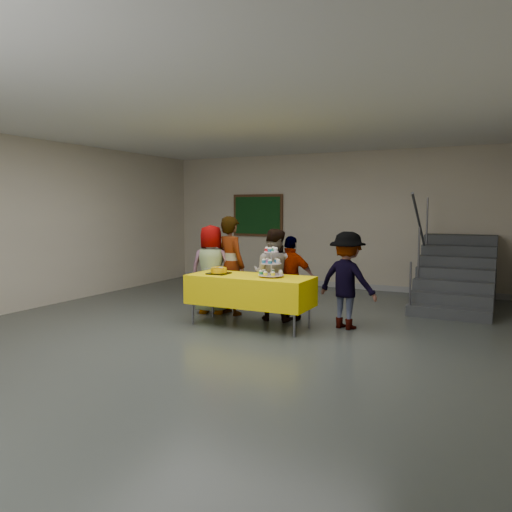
# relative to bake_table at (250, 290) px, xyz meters

# --- Properties ---
(room_shell) EXTENTS (10.00, 10.04, 3.02)m
(room_shell) POSITION_rel_bake_table_xyz_m (-0.07, -0.83, 1.57)
(room_shell) COLOR #4C514C
(room_shell) RESTS_ON ground
(bake_table) EXTENTS (1.88, 0.78, 0.77)m
(bake_table) POSITION_rel_bake_table_xyz_m (0.00, 0.00, 0.00)
(bake_table) COLOR #595960
(bake_table) RESTS_ON ground
(cupcake_stand) EXTENTS (0.38, 0.38, 0.44)m
(cupcake_stand) POSITION_rel_bake_table_xyz_m (0.34, 0.02, 0.39)
(cupcake_stand) COLOR silver
(cupcake_stand) RESTS_ON bake_table
(bear_cake) EXTENTS (0.32, 0.36, 0.12)m
(bear_cake) POSITION_rel_bake_table_xyz_m (-0.53, -0.03, 0.27)
(bear_cake) COLOR black
(bear_cake) RESTS_ON bake_table
(schoolchild_a) EXTENTS (0.83, 0.64, 1.50)m
(schoolchild_a) POSITION_rel_bake_table_xyz_m (-1.02, 0.54, 0.19)
(schoolchild_a) COLOR slate
(schoolchild_a) RESTS_ON ground
(schoolchild_b) EXTENTS (0.71, 0.59, 1.65)m
(schoolchild_b) POSITION_rel_bake_table_xyz_m (-0.69, 0.63, 0.27)
(schoolchild_b) COLOR slate
(schoolchild_b) RESTS_ON ground
(schoolchild_c) EXTENTS (0.73, 0.59, 1.46)m
(schoolchild_c) POSITION_rel_bake_table_xyz_m (0.14, 0.55, 0.17)
(schoolchild_c) COLOR slate
(schoolchild_c) RESTS_ON ground
(schoolchild_d) EXTENTS (0.80, 0.36, 1.34)m
(schoolchild_d) POSITION_rel_bake_table_xyz_m (0.40, 0.64, 0.12)
(schoolchild_d) COLOR slate
(schoolchild_d) RESTS_ON ground
(schoolchild_e) EXTENTS (1.03, 0.75, 1.44)m
(schoolchild_e) POSITION_rel_bake_table_xyz_m (1.34, 0.54, 0.16)
(schoolchild_e) COLOR slate
(schoolchild_e) RESTS_ON ground
(staircase) EXTENTS (1.30, 2.40, 2.04)m
(staircase) POSITION_rel_bake_table_xyz_m (2.63, 3.28, -0.07)
(staircase) COLOR #424447
(staircase) RESTS_ON ground
(noticeboard) EXTENTS (1.30, 0.05, 1.00)m
(noticeboard) POSITION_rel_bake_table_xyz_m (-1.92, 4.11, 1.04)
(noticeboard) COLOR #472B16
(noticeboard) RESTS_ON ground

